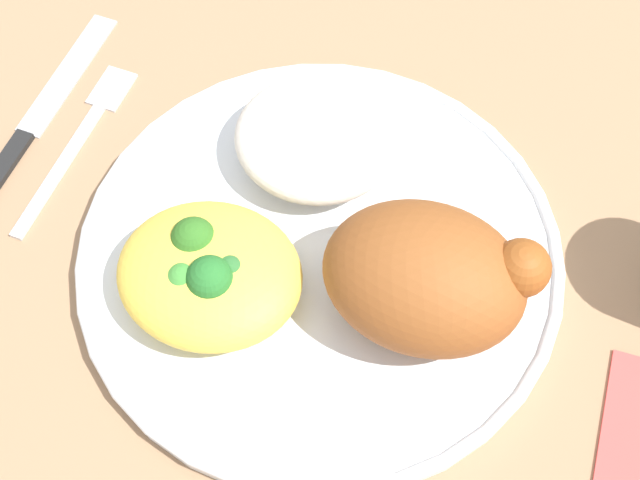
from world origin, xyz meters
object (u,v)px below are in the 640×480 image
rice_pile (316,138)px  knife (25,134)px  plate (320,254)px  roasted_chicken (428,277)px  fork (79,137)px  mac_cheese_with_broccoli (209,273)px

rice_pile → knife: size_ratio=0.52×
plate → roasted_chicken: 0.08m
roasted_chicken → rice_pile: size_ratio=1.18×
fork → knife: knife is taller
mac_cheese_with_broccoli → knife: 0.18m
plate → fork: plate is taller
plate → roasted_chicken: size_ratio=2.45×
roasted_chicken → mac_cheese_with_broccoli: 0.12m
plate → mac_cheese_with_broccoli: (-0.05, -0.04, 0.03)m
plate → rice_pile: 0.07m
roasted_chicken → rice_pile: (-0.09, 0.08, -0.02)m
mac_cheese_with_broccoli → roasted_chicken: bearing=11.9°
fork → knife: 0.04m
fork → knife: bearing=-166.4°
roasted_chicken → mac_cheese_with_broccoli: bearing=-168.1°
mac_cheese_with_broccoli → fork: mac_cheese_with_broccoli is taller
knife → mac_cheese_with_broccoli: bearing=-24.6°
plate → mac_cheese_with_broccoli: mac_cheese_with_broccoli is taller
fork → roasted_chicken: bearing=-13.3°
mac_cheese_with_broccoli → fork: (-0.13, 0.08, -0.03)m
roasted_chicken → rice_pile: roasted_chicken is taller
rice_pile → mac_cheese_with_broccoli: (-0.03, -0.11, 0.00)m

